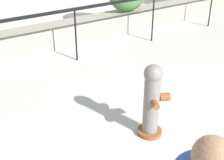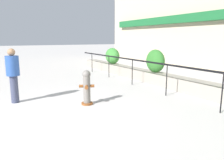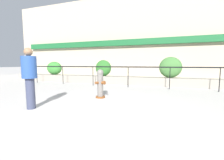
# 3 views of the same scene
# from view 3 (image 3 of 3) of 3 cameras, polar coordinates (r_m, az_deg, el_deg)

# --- Properties ---
(ground_plane) EXTENTS (120.00, 120.00, 0.00)m
(ground_plane) POSITION_cam_3_polar(r_m,az_deg,el_deg) (3.86, -10.72, -13.36)
(ground_plane) COLOR #BCB7B2
(building_facade) EXTENTS (30.00, 1.36, 8.00)m
(building_facade) POSITION_cam_3_polar(r_m,az_deg,el_deg) (15.49, 12.36, 16.03)
(building_facade) COLOR tan
(building_facade) RESTS_ON ground
(planter_wall_low) EXTENTS (18.00, 0.70, 0.50)m
(planter_wall_low) POSITION_cam_3_polar(r_m,az_deg,el_deg) (9.39, 7.63, -0.25)
(planter_wall_low) COLOR gray
(planter_wall_low) RESTS_ON ground
(fence_railing_segment) EXTENTS (15.00, 0.05, 1.15)m
(fence_railing_segment) POSITION_cam_3_polar(r_m,az_deg,el_deg) (8.26, 6.20, 4.25)
(fence_railing_segment) COLOR black
(fence_railing_segment) RESTS_ON ground
(hedge_bush_0) EXTENTS (1.22, 0.70, 0.96)m
(hedge_bush_0) POSITION_cam_3_polar(r_m,az_deg,el_deg) (11.95, -21.10, 4.25)
(hedge_bush_0) COLOR #387F33
(hedge_bush_0) RESTS_ON planter_wall_low
(hedge_bush_1) EXTENTS (1.07, 0.61, 1.04)m
(hedge_bush_1) POSITION_cam_3_polar(r_m,az_deg,el_deg) (9.89, -3.31, 4.59)
(hedge_bush_1) COLOR #2D6B28
(hedge_bush_1) RESTS_ON planter_wall_low
(hedge_bush_2) EXTENTS (1.23, 0.70, 1.18)m
(hedge_bush_2) POSITION_cam_3_polar(r_m,az_deg,el_deg) (9.16, 21.36, 4.51)
(hedge_bush_2) COLOR #427538
(hedge_bush_2) RESTS_ON planter_wall_low
(fire_hydrant) EXTENTS (0.48, 0.47, 1.08)m
(fire_hydrant) POSITION_cam_3_polar(r_m,az_deg,el_deg) (5.66, -4.47, -1.30)
(fire_hydrant) COLOR brown
(fire_hydrant) RESTS_ON ground
(pedestrian) EXTENTS (0.56, 0.56, 1.73)m
(pedestrian) POSITION_cam_3_polar(r_m,az_deg,el_deg) (4.81, -28.92, 1.87)
(pedestrian) COLOR #383D56
(pedestrian) RESTS_ON ground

